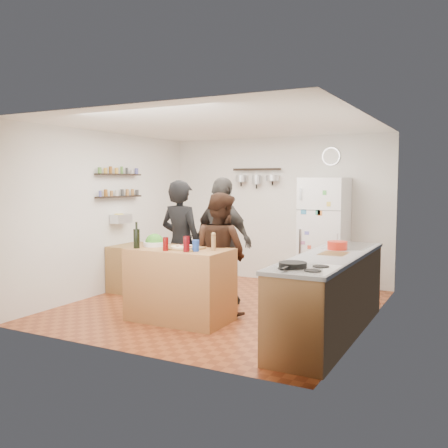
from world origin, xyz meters
The scene contains 26 objects.
room_shell centered at (0.00, 0.39, 1.25)m, with size 4.20×4.20×4.20m.
prep_island centered at (-0.13, -0.84, 0.46)m, with size 1.25×0.72×0.91m, color #A26B3B.
pizza_board centered at (-0.05, -0.86, 0.92)m, with size 0.42×0.34×0.02m, color brown.
pizza centered at (-0.05, -0.86, 0.94)m, with size 0.34×0.34×0.02m, color #CEB488.
salad_bowl centered at (-0.55, -0.79, 0.94)m, with size 0.29×0.29×0.06m, color silver.
wine_bottle centered at (-0.63, -1.06, 1.03)m, with size 0.08×0.08×0.24m, color black.
wine_glass_near centered at (-0.18, -1.08, 0.99)m, with size 0.07×0.07×0.16m, color #560707.
wine_glass_far centered at (0.09, -1.04, 1.00)m, with size 0.08×0.08×0.19m, color #50060B.
pepper_mill centered at (0.32, -0.79, 1.00)m, with size 0.05×0.05×0.18m, color olive.
salt_canister centered at (0.17, -0.96, 0.98)m, with size 0.08×0.08×0.14m, color navy.
person_left centered at (-0.50, -0.24, 0.88)m, with size 0.64×0.42×1.76m, color black.
person_center centered at (0.17, -0.33, 0.80)m, with size 0.78×0.61×1.60m, color black.
person_back centered at (-0.04, 0.14, 0.90)m, with size 1.06×0.44×1.81m, color #302D2A.
counter_run centered at (1.70, -0.55, 0.45)m, with size 0.63×2.63×0.90m, color #9E7042.
stove_top centered at (1.70, -1.50, 0.91)m, with size 0.60×0.62×0.02m, color white.
skillet centered at (1.60, -1.53, 0.95)m, with size 0.27×0.27×0.05m, color black.
sink centered at (1.70, 0.30, 0.92)m, with size 0.50×0.80×0.03m, color silver.
cutting_board centered at (1.70, -0.43, 0.91)m, with size 0.30×0.40×0.02m, color olive.
red_bowl centered at (1.65, -0.09, 0.97)m, with size 0.24×0.24×0.10m, color red.
fridge centered at (0.95, 1.75, 0.90)m, with size 0.70×0.68×1.80m, color white.
wall_clock centered at (0.95, 2.08, 2.15)m, with size 0.30×0.30×0.03m, color silver.
spice_shelf_lower centered at (-1.93, 0.20, 1.50)m, with size 0.12×1.00×0.03m, color black.
spice_shelf_upper centered at (-1.93, 0.20, 1.85)m, with size 0.12×1.00×0.03m, color black.
produce_basket centered at (-1.90, 0.20, 1.15)m, with size 0.18×0.35×0.14m, color silver.
side_table centered at (-1.74, 0.30, 0.36)m, with size 0.50×0.80×0.73m, color #9F7942.
pot_rack centered at (-0.35, 2.00, 1.95)m, with size 0.90×0.04×0.04m, color black.
Camera 1 is at (3.21, -6.04, 1.76)m, focal length 40.00 mm.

